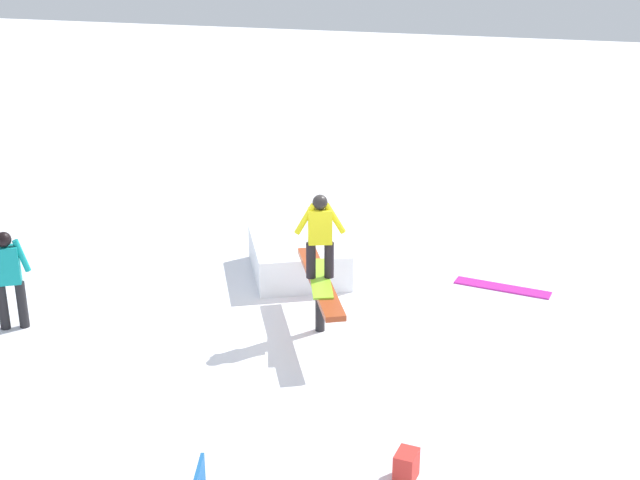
{
  "coord_description": "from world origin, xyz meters",
  "views": [
    {
      "loc": [
        11.27,
        3.0,
        5.94
      ],
      "look_at": [
        0.0,
        0.0,
        1.42
      ],
      "focal_mm": 50.0,
      "sensor_mm": 36.0,
      "label": 1
    }
  ],
  "objects_px": {
    "loose_snowboard_magenta": "(502,288)",
    "backpack_on_snow": "(406,466)",
    "main_rider_on_rail": "(320,239)",
    "bystander_teal": "(8,275)",
    "rail_feature": "(320,287)"
  },
  "relations": [
    {
      "from": "rail_feature",
      "to": "bystander_teal",
      "type": "distance_m",
      "value": 4.49
    },
    {
      "from": "loose_snowboard_magenta",
      "to": "rail_feature",
      "type": "bearing_deg",
      "value": -128.69
    },
    {
      "from": "loose_snowboard_magenta",
      "to": "backpack_on_snow",
      "type": "bearing_deg",
      "value": -87.22
    },
    {
      "from": "main_rider_on_rail",
      "to": "loose_snowboard_magenta",
      "type": "xyz_separation_m",
      "value": [
        -2.2,
        2.47,
        -1.42
      ]
    },
    {
      "from": "rail_feature",
      "to": "backpack_on_snow",
      "type": "bearing_deg",
      "value": 4.94
    },
    {
      "from": "loose_snowboard_magenta",
      "to": "backpack_on_snow",
      "type": "height_order",
      "value": "backpack_on_snow"
    },
    {
      "from": "bystander_teal",
      "to": "loose_snowboard_magenta",
      "type": "relative_size",
      "value": 0.97
    },
    {
      "from": "main_rider_on_rail",
      "to": "backpack_on_snow",
      "type": "height_order",
      "value": "main_rider_on_rail"
    },
    {
      "from": "bystander_teal",
      "to": "backpack_on_snow",
      "type": "bearing_deg",
      "value": -46.6
    },
    {
      "from": "rail_feature",
      "to": "loose_snowboard_magenta",
      "type": "relative_size",
      "value": 1.53
    },
    {
      "from": "main_rider_on_rail",
      "to": "loose_snowboard_magenta",
      "type": "height_order",
      "value": "main_rider_on_rail"
    },
    {
      "from": "rail_feature",
      "to": "backpack_on_snow",
      "type": "height_order",
      "value": "rail_feature"
    },
    {
      "from": "rail_feature",
      "to": "loose_snowboard_magenta",
      "type": "xyz_separation_m",
      "value": [
        -2.2,
        2.47,
        -0.68
      ]
    },
    {
      "from": "rail_feature",
      "to": "backpack_on_snow",
      "type": "relative_size",
      "value": 6.97
    },
    {
      "from": "bystander_teal",
      "to": "backpack_on_snow",
      "type": "distance_m",
      "value": 6.57
    }
  ]
}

